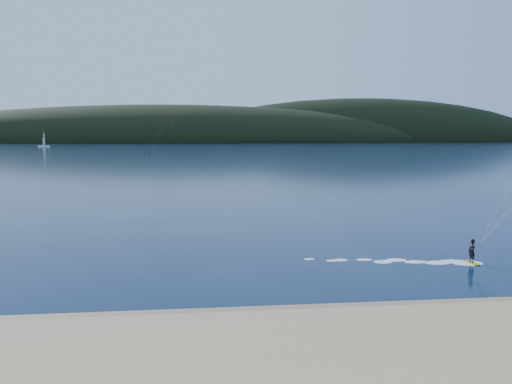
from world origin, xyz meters
TOP-DOWN VIEW (x-y plane):
  - ground at (0.00, 0.00)m, footprint 1800.00×1800.00m
  - wet_sand at (0.00, 4.50)m, footprint 220.00×2.50m
  - headland at (0.63, 745.28)m, footprint 1200.00×310.00m
  - kitesurfer_far at (-18.00, 199.81)m, footprint 11.63×8.05m
  - sailboat at (-129.10, 392.11)m, footprint 8.77×5.73m

SIDE VIEW (x-z plane):
  - ground at x=0.00m, z-range 0.00..0.00m
  - headland at x=0.63m, z-range -70.00..70.00m
  - wet_sand at x=0.00m, z-range 0.00..0.10m
  - sailboat at x=-129.10m, z-range -5.39..7.26m
  - kitesurfer_far at x=-18.00m, z-range 4.97..20.17m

